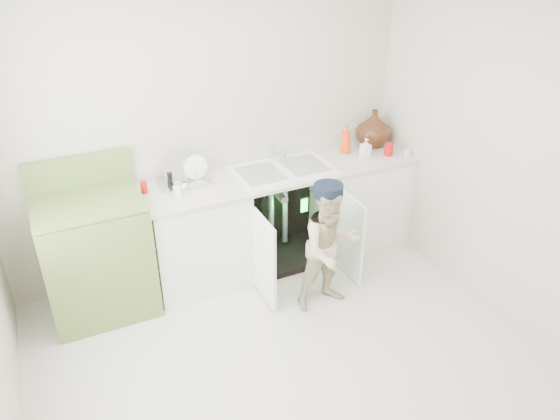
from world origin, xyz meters
name	(u,v)px	position (x,y,z in m)	size (l,w,h in m)	color
ground	(285,360)	(0.00, 0.00, 0.00)	(3.50, 3.50, 0.00)	beige
room_shell	(286,210)	(0.00, 0.00, 1.25)	(6.00, 5.50, 1.26)	beige
counter_run	(286,211)	(0.59, 1.21, 0.48)	(2.44, 1.02, 1.24)	white
avocado_stove	(97,254)	(-1.07, 1.18, 0.51)	(0.79, 0.65, 1.23)	olive
repair_worker	(330,247)	(0.60, 0.45, 0.55)	(0.52, 0.62, 1.09)	beige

